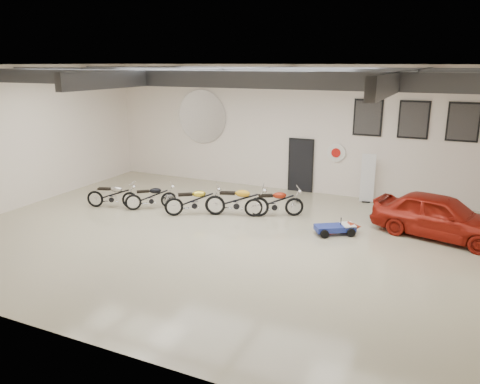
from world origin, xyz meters
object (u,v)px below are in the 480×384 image
at_px(motorcycle_red, 274,202).
at_px(vintage_car, 440,216).
at_px(motorcycle_gold, 194,200).
at_px(banner_stand, 368,178).
at_px(motorcycle_black, 151,196).
at_px(go_kart, 339,226).
at_px(motorcycle_yellow, 237,200).
at_px(motorcycle_silver, 112,195).

distance_m(motorcycle_red, vintage_car, 5.17).
relative_size(motorcycle_gold, vintage_car, 0.51).
bearing_deg(vintage_car, banner_stand, 57.38).
distance_m(motorcycle_gold, vintage_car, 7.82).
height_order(motorcycle_black, go_kart, motorcycle_black).
distance_m(motorcycle_black, motorcycle_yellow, 3.16).
relative_size(motorcycle_silver, vintage_car, 0.48).
bearing_deg(motorcycle_black, motorcycle_yellow, -28.27).
bearing_deg(motorcycle_red, motorcycle_yellow, 173.42).
bearing_deg(motorcycle_yellow, vintage_car, -11.10).
xyz_separation_m(motorcycle_silver, motorcycle_gold, (3.07, 0.54, 0.03)).
bearing_deg(motorcycle_yellow, motorcycle_silver, 175.71).
distance_m(motorcycle_silver, go_kart, 8.06).
bearing_deg(go_kart, vintage_car, -13.21).
bearing_deg(motorcycle_red, vintage_car, -26.31).
xyz_separation_m(motorcycle_black, motorcycle_red, (4.27, 1.06, 0.05)).
relative_size(banner_stand, motorcycle_silver, 0.99).
bearing_deg(vintage_car, motorcycle_black, 112.02).
xyz_separation_m(motorcycle_silver, go_kart, (8.03, 0.75, -0.22)).
relative_size(motorcycle_silver, motorcycle_red, 0.95).
bearing_deg(go_kart, motorcycle_black, 149.48).
bearing_deg(motorcycle_silver, banner_stand, 11.38).
xyz_separation_m(motorcycle_silver, motorcycle_yellow, (4.45, 1.04, 0.07)).
bearing_deg(motorcycle_silver, motorcycle_yellow, -4.56).
distance_m(motorcycle_yellow, vintage_car, 6.38).
bearing_deg(vintage_car, motorcycle_gold, 113.12).
bearing_deg(motorcycle_red, motorcycle_gold, 172.19).
relative_size(motorcycle_yellow, motorcycle_red, 1.08).
xyz_separation_m(motorcycle_silver, vintage_car, (10.79, 1.75, 0.18)).
height_order(banner_stand, motorcycle_silver, banner_stand).
xyz_separation_m(motorcycle_gold, motorcycle_yellow, (1.38, 0.50, 0.04)).
xyz_separation_m(motorcycle_gold, motorcycle_red, (2.55, 0.98, 0.00)).
height_order(motorcycle_gold, motorcycle_red, motorcycle_red).
bearing_deg(motorcycle_yellow, motorcycle_gold, -177.49).
relative_size(motorcycle_black, motorcycle_gold, 0.91).
height_order(banner_stand, go_kart, banner_stand).
xyz_separation_m(motorcycle_yellow, go_kart, (3.57, -0.29, -0.29)).
relative_size(banner_stand, vintage_car, 0.48).
bearing_deg(motorcycle_gold, motorcycle_silver, 154.00).
relative_size(motorcycle_black, vintage_car, 0.46).
distance_m(motorcycle_black, go_kart, 6.69).
distance_m(motorcycle_black, motorcycle_gold, 1.72).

